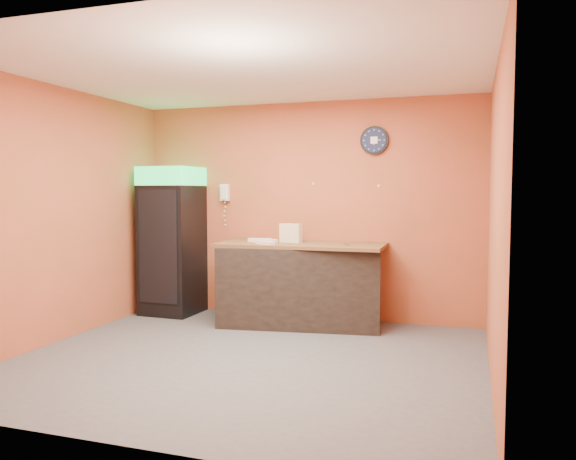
% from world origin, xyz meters
% --- Properties ---
extents(floor, '(4.50, 4.50, 0.00)m').
position_xyz_m(floor, '(0.00, 0.00, 0.00)').
color(floor, '#47474C').
rests_on(floor, ground).
extents(back_wall, '(4.50, 0.02, 2.80)m').
position_xyz_m(back_wall, '(0.00, 2.00, 1.40)').
color(back_wall, '#C95138').
rests_on(back_wall, floor).
extents(left_wall, '(0.02, 4.00, 2.80)m').
position_xyz_m(left_wall, '(-2.25, 0.00, 1.40)').
color(left_wall, '#C95138').
rests_on(left_wall, floor).
extents(right_wall, '(0.02, 4.00, 2.80)m').
position_xyz_m(right_wall, '(2.25, 0.00, 1.40)').
color(right_wall, '#C95138').
rests_on(right_wall, floor).
extents(ceiling, '(4.50, 4.00, 0.02)m').
position_xyz_m(ceiling, '(0.00, 0.00, 2.80)').
color(ceiling, white).
rests_on(ceiling, back_wall).
extents(beverage_cooler, '(0.71, 0.72, 1.97)m').
position_xyz_m(beverage_cooler, '(-1.77, 1.61, 0.96)').
color(beverage_cooler, black).
rests_on(beverage_cooler, floor).
extents(prep_counter, '(2.06, 1.14, 0.97)m').
position_xyz_m(prep_counter, '(0.07, 1.57, 0.49)').
color(prep_counter, black).
rests_on(prep_counter, floor).
extents(wall_clock, '(0.35, 0.06, 0.35)m').
position_xyz_m(wall_clock, '(0.89, 1.97, 2.28)').
color(wall_clock, black).
rests_on(wall_clock, back_wall).
extents(wall_phone, '(0.12, 0.11, 0.22)m').
position_xyz_m(wall_phone, '(-1.13, 1.95, 1.63)').
color(wall_phone, white).
rests_on(wall_phone, back_wall).
extents(butcher_paper, '(2.08, 0.93, 0.04)m').
position_xyz_m(butcher_paper, '(0.07, 1.57, 0.99)').
color(butcher_paper, brown).
rests_on(butcher_paper, prep_counter).
extents(sub_roll_stack, '(0.29, 0.15, 0.23)m').
position_xyz_m(sub_roll_stack, '(-0.07, 1.59, 1.13)').
color(sub_roll_stack, beige).
rests_on(sub_roll_stack, butcher_paper).
extents(wrapped_sandwich_left, '(0.29, 0.12, 0.04)m').
position_xyz_m(wrapped_sandwich_left, '(-0.37, 1.48, 1.04)').
color(wrapped_sandwich_left, silver).
rests_on(wrapped_sandwich_left, butcher_paper).
extents(wrapped_sandwich_mid, '(0.26, 0.20, 0.04)m').
position_xyz_m(wrapped_sandwich_mid, '(-0.29, 1.27, 1.03)').
color(wrapped_sandwich_mid, silver).
rests_on(wrapped_sandwich_mid, butcher_paper).
extents(wrapped_sandwich_right, '(0.31, 0.18, 0.04)m').
position_xyz_m(wrapped_sandwich_right, '(-0.48, 1.57, 1.04)').
color(wrapped_sandwich_right, silver).
rests_on(wrapped_sandwich_right, butcher_paper).
extents(kitchen_tool, '(0.06, 0.06, 0.06)m').
position_xyz_m(kitchen_tool, '(-0.03, 1.66, 1.04)').
color(kitchen_tool, silver).
rests_on(kitchen_tool, butcher_paper).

